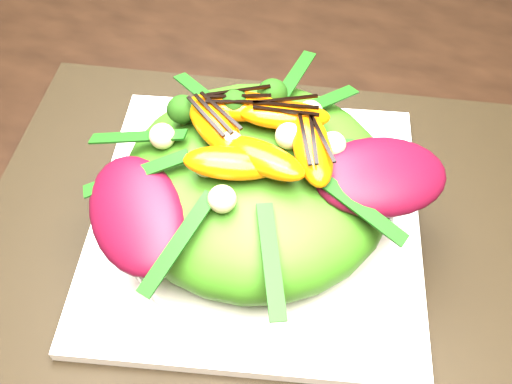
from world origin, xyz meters
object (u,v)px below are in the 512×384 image
(salad_bowl, at_px, (256,209))
(lettuce_mound, at_px, (256,182))
(orange_segment, at_px, (240,128))
(plate_base, at_px, (256,219))
(placemat, at_px, (256,224))
(dining_table, at_px, (146,149))

(salad_bowl, relative_size, lettuce_mound, 1.05)
(orange_segment, bearing_deg, plate_base, -23.88)
(plate_base, bearing_deg, placemat, 0.00)
(lettuce_mound, bearing_deg, placemat, 0.00)
(salad_bowl, bearing_deg, orange_segment, 156.12)
(lettuce_mound, relative_size, orange_segment, 3.12)
(dining_table, relative_size, placemat, 3.45)
(placemat, bearing_deg, lettuce_mound, 0.00)
(placemat, relative_size, orange_segment, 6.94)
(lettuce_mound, bearing_deg, plate_base, 0.00)
(placemat, xyz_separation_m, lettuce_mound, (0.00, 0.00, 0.06))
(dining_table, height_order, orange_segment, dining_table)
(dining_table, height_order, salad_bowl, dining_table)
(salad_bowl, distance_m, orange_segment, 0.08)
(plate_base, relative_size, salad_bowl, 1.22)
(lettuce_mound, xyz_separation_m, orange_segment, (-0.02, 0.01, 0.05))
(salad_bowl, relative_size, orange_segment, 3.29)
(dining_table, xyz_separation_m, salad_bowl, (0.14, -0.06, 0.04))
(plate_base, bearing_deg, orange_segment, 156.12)
(placemat, bearing_deg, plate_base, 0.00)
(plate_base, height_order, orange_segment, orange_segment)
(plate_base, xyz_separation_m, salad_bowl, (0.00, 0.00, 0.01))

